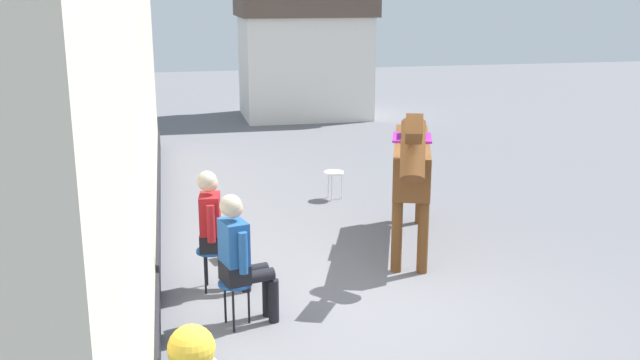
{
  "coord_description": "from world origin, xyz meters",
  "views": [
    {
      "loc": [
        -2.19,
        -7.23,
        3.33
      ],
      "look_at": [
        -0.4,
        1.2,
        1.05
      ],
      "focal_mm": 41.03,
      "sensor_mm": 36.0,
      "label": 1
    }
  ],
  "objects": [
    {
      "name": "pub_facade_wall",
      "position": [
        -2.55,
        1.5,
        1.54
      ],
      "size": [
        0.34,
        14.0,
        3.4
      ],
      "color": "beige",
      "rests_on": "ground_plane"
    },
    {
      "name": "saddled_horse_center",
      "position": [
        0.84,
        1.42,
        1.16
      ],
      "size": [
        1.22,
        2.88,
        2.06
      ],
      "color": "brown",
      "rests_on": "ground_plane"
    },
    {
      "name": "flower_planter_near",
      "position": [
        -2.09,
        -1.65,
        0.33
      ],
      "size": [
        0.43,
        0.43,
        0.64
      ],
      "color": "beige",
      "rests_on": "ground_plane"
    },
    {
      "name": "seated_visitor_far",
      "position": [
        -1.71,
        0.57,
        0.78
      ],
      "size": [
        0.61,
        0.49,
        1.39
      ],
      "color": "#194C99",
      "rests_on": "ground_plane"
    },
    {
      "name": "satchel_bag",
      "position": [
        -1.57,
        1.46,
        0.1
      ],
      "size": [
        0.18,
        0.3,
        0.2
      ],
      "primitive_type": "cube",
      "rotation": [
        0.0,
        0.0,
        4.96
      ],
      "color": "brown",
      "rests_on": "ground_plane"
    },
    {
      "name": "spare_stool_white",
      "position": [
        0.39,
        3.85,
        0.4
      ],
      "size": [
        0.32,
        0.32,
        0.46
      ],
      "color": "white",
      "rests_on": "ground_plane"
    },
    {
      "name": "distant_cottage",
      "position": [
        1.4,
        11.72,
        1.8
      ],
      "size": [
        3.4,
        2.6,
        3.5
      ],
      "color": "silver",
      "rests_on": "ground_plane"
    },
    {
      "name": "seated_visitor_near",
      "position": [
        -1.55,
        -0.39,
        0.78
      ],
      "size": [
        0.61,
        0.48,
        1.39
      ],
      "color": "#194C99",
      "rests_on": "ground_plane"
    },
    {
      "name": "ground_plane",
      "position": [
        0.0,
        3.0,
        0.0
      ],
      "size": [
        40.0,
        40.0,
        0.0
      ],
      "primitive_type": "plane",
      "color": "slate"
    }
  ]
}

